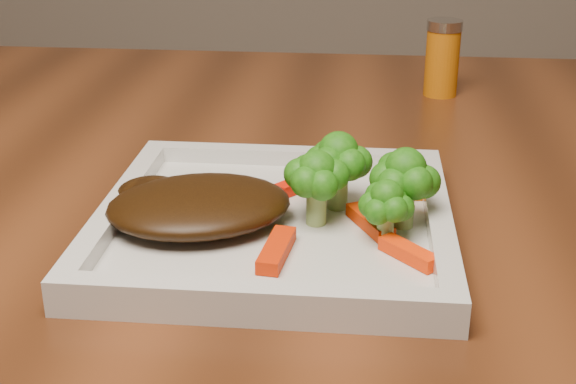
{
  "coord_description": "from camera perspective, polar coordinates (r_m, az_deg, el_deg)",
  "views": [
    {
      "loc": [
        0.07,
        -0.81,
        1.03
      ],
      "look_at": [
        0.02,
        -0.25,
        0.79
      ],
      "focal_mm": 50.0,
      "sensor_mm": 36.0,
      "label": 1
    }
  ],
  "objects": [
    {
      "name": "broccoli_1",
      "position": [
        0.61,
        8.29,
        0.35
      ],
      "size": [
        0.06,
        0.06,
        0.06
      ],
      "primitive_type": null,
      "rotation": [
        0.0,
        0.0,
        0.02
      ],
      "color": "#106411",
      "rests_on": "plate"
    },
    {
      "name": "broccoli_2",
      "position": [
        0.59,
        7.02,
        -0.88
      ],
      "size": [
        0.05,
        0.05,
        0.06
      ],
      "primitive_type": null,
      "rotation": [
        0.0,
        0.0,
        0.24
      ],
      "color": "#257313",
      "rests_on": "plate"
    },
    {
      "name": "carrot_4",
      "position": [
        0.68,
        0.82,
        0.58
      ],
      "size": [
        0.04,
        0.05,
        0.01
      ],
      "primitive_type": "cube",
      "rotation": [
        0.0,
        0.0,
        0.88
      ],
      "color": "red",
      "rests_on": "plate"
    },
    {
      "name": "plate",
      "position": [
        0.63,
        -0.91,
        -2.56
      ],
      "size": [
        0.27,
        0.27,
        0.01
      ],
      "primitive_type": "cube",
      "color": "silver",
      "rests_on": "dining_table"
    },
    {
      "name": "broccoli_3",
      "position": [
        0.61,
        2.04,
        0.39
      ],
      "size": [
        0.06,
        0.06,
        0.06
      ],
      "primitive_type": null,
      "rotation": [
        0.0,
        0.0,
        0.16
      ],
      "color": "#0F5B12",
      "rests_on": "plate"
    },
    {
      "name": "carrot_1",
      "position": [
        0.57,
        8.58,
        -4.3
      ],
      "size": [
        0.04,
        0.04,
        0.01
      ],
      "primitive_type": "cube",
      "rotation": [
        0.0,
        0.0,
        -0.82
      ],
      "color": "#FF3304",
      "rests_on": "plate"
    },
    {
      "name": "spice_shaker",
      "position": [
        1.0,
        10.92,
        9.33
      ],
      "size": [
        0.05,
        0.05,
        0.09
      ],
      "primitive_type": "cylinder",
      "rotation": [
        0.0,
        0.0,
        0.4
      ],
      "color": "#BD620A",
      "rests_on": "dining_table"
    },
    {
      "name": "broccoli_0",
      "position": [
        0.64,
        3.58,
        1.78
      ],
      "size": [
        0.08,
        0.08,
        0.07
      ],
      "primitive_type": null,
      "rotation": [
        0.0,
        0.0,
        -0.42
      ],
      "color": "#2A7A14",
      "rests_on": "plate"
    },
    {
      "name": "steak",
      "position": [
        0.62,
        -6.34,
        -0.95
      ],
      "size": [
        0.17,
        0.15,
        0.03
      ],
      "primitive_type": "ellipsoid",
      "rotation": [
        0.0,
        0.0,
        0.33
      ],
      "color": "black",
      "rests_on": "plate"
    },
    {
      "name": "carrot_2",
      "position": [
        0.57,
        -0.82,
        -4.14
      ],
      "size": [
        0.02,
        0.06,
        0.01
      ],
      "primitive_type": "cube",
      "rotation": [
        0.0,
        0.0,
        1.45
      ],
      "color": "red",
      "rests_on": "plate"
    },
    {
      "name": "carrot_5",
      "position": [
        0.62,
        5.86,
        -2.1
      ],
      "size": [
        0.04,
        0.06,
        0.01
      ],
      "primitive_type": "cube",
      "rotation": [
        0.0,
        0.0,
        -1.09
      ],
      "color": "red",
      "rests_on": "plate"
    },
    {
      "name": "carrot_3",
      "position": [
        0.67,
        8.27,
        -0.0
      ],
      "size": [
        0.05,
        0.02,
        0.01
      ],
      "primitive_type": "cube",
      "rotation": [
        0.0,
        0.0,
        0.14
      ],
      "color": "#D55603",
      "rests_on": "plate"
    }
  ]
}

